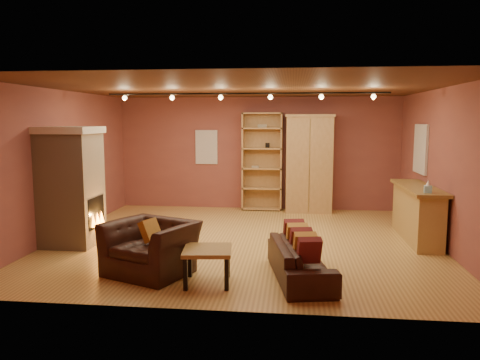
# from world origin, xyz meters

# --- Properties ---
(floor) EXTENTS (7.00, 7.00, 0.00)m
(floor) POSITION_xyz_m (0.00, 0.00, 0.00)
(floor) COLOR #AC813D
(floor) RESTS_ON ground
(ceiling) EXTENTS (7.00, 7.00, 0.00)m
(ceiling) POSITION_xyz_m (0.00, 0.00, 2.80)
(ceiling) COLOR #56311B
(ceiling) RESTS_ON back_wall
(back_wall) EXTENTS (7.00, 0.02, 2.80)m
(back_wall) POSITION_xyz_m (0.00, 3.25, 1.40)
(back_wall) COLOR brown
(back_wall) RESTS_ON floor
(left_wall) EXTENTS (0.02, 6.50, 2.80)m
(left_wall) POSITION_xyz_m (-3.50, 0.00, 1.40)
(left_wall) COLOR brown
(left_wall) RESTS_ON floor
(right_wall) EXTENTS (0.02, 6.50, 2.80)m
(right_wall) POSITION_xyz_m (3.50, 0.00, 1.40)
(right_wall) COLOR brown
(right_wall) RESTS_ON floor
(fireplace) EXTENTS (1.01, 0.98, 2.12)m
(fireplace) POSITION_xyz_m (-3.04, -0.60, 1.06)
(fireplace) COLOR tan
(fireplace) RESTS_ON floor
(back_window) EXTENTS (0.56, 0.04, 0.86)m
(back_window) POSITION_xyz_m (-1.30, 3.23, 1.55)
(back_window) COLOR silver
(back_window) RESTS_ON back_wall
(bookcase) EXTENTS (0.99, 0.38, 2.42)m
(bookcase) POSITION_xyz_m (0.13, 3.12, 1.23)
(bookcase) COLOR tan
(bookcase) RESTS_ON floor
(armoire) EXTENTS (1.16, 0.66, 2.37)m
(armoire) POSITION_xyz_m (1.28, 2.95, 1.19)
(armoire) COLOR tan
(armoire) RESTS_ON floor
(bar_counter) EXTENTS (0.58, 2.13, 1.02)m
(bar_counter) POSITION_xyz_m (3.20, 0.41, 0.52)
(bar_counter) COLOR tan
(bar_counter) RESTS_ON floor
(tissue_box) EXTENTS (0.14, 0.14, 0.22)m
(tissue_box) POSITION_xyz_m (3.15, -0.39, 1.11)
(tissue_box) COLOR #92D2EB
(tissue_box) RESTS_ON bar_counter
(right_window) EXTENTS (0.05, 0.90, 1.00)m
(right_window) POSITION_xyz_m (3.47, 1.40, 1.65)
(right_window) COLOR silver
(right_window) RESTS_ON right_wall
(loveseat) EXTENTS (0.84, 1.84, 0.75)m
(loveseat) POSITION_xyz_m (1.01, -2.00, 0.37)
(loveseat) COLOR black
(loveseat) RESTS_ON floor
(armchair) EXTENTS (1.38, 1.16, 1.03)m
(armchair) POSITION_xyz_m (-1.16, -2.01, 0.52)
(armchair) COLOR black
(armchair) RESTS_ON floor
(coffee_table) EXTENTS (0.72, 0.72, 0.49)m
(coffee_table) POSITION_xyz_m (-0.26, -2.35, 0.42)
(coffee_table) COLOR olive
(coffee_table) RESTS_ON floor
(track_rail) EXTENTS (5.20, 0.09, 0.13)m
(track_rail) POSITION_xyz_m (0.00, 0.20, 2.69)
(track_rail) COLOR black
(track_rail) RESTS_ON ceiling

